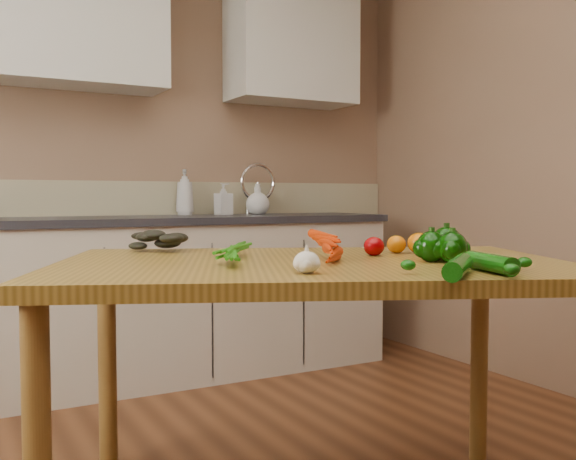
# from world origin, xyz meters

# --- Properties ---
(room) EXTENTS (4.04, 5.04, 2.64)m
(room) POSITION_xyz_m (0.00, 0.17, 1.25)
(room) COLOR brown
(room) RESTS_ON ground
(counter_run) EXTENTS (2.84, 0.64, 1.14)m
(counter_run) POSITION_xyz_m (0.21, 2.19, 0.46)
(counter_run) COLOR #BAAD9B
(counter_run) RESTS_ON ground
(upper_cabinets) EXTENTS (2.15, 0.35, 0.70)m
(upper_cabinets) POSITION_xyz_m (0.51, 2.32, 1.95)
(upper_cabinets) COLOR silver
(upper_cabinets) RESTS_ON room
(table) EXTENTS (1.79, 1.51, 0.82)m
(table) POSITION_xyz_m (0.21, 0.41, 0.73)
(table) COLOR olive
(table) RESTS_ON ground
(soap_bottle_a) EXTENTS (0.13, 0.13, 0.27)m
(soap_bottle_a) POSITION_xyz_m (0.50, 2.35, 1.04)
(soap_bottle_a) COLOR silver
(soap_bottle_a) RESTS_ON counter_run
(soap_bottle_b) EXTENTS (0.10, 0.10, 0.19)m
(soap_bottle_b) POSITION_xyz_m (0.73, 2.33, 1.00)
(soap_bottle_b) COLOR silver
(soap_bottle_b) RESTS_ON counter_run
(soap_bottle_c) EXTENTS (0.20, 0.20, 0.18)m
(soap_bottle_c) POSITION_xyz_m (0.93, 2.26, 0.99)
(soap_bottle_c) COLOR silver
(soap_bottle_c) RESTS_ON counter_run
(carrot_bunch) EXTENTS (0.35, 0.31, 0.08)m
(carrot_bunch) POSITION_xyz_m (0.18, 0.44, 0.85)
(carrot_bunch) COLOR red
(carrot_bunch) RESTS_ON table
(leafy_greens) EXTENTS (0.22, 0.20, 0.11)m
(leafy_greens) POSITION_xyz_m (-0.11, 0.92, 0.87)
(leafy_greens) COLOR black
(leafy_greens) RESTS_ON table
(garlic_bulb) EXTENTS (0.07, 0.07, 0.06)m
(garlic_bulb) POSITION_xyz_m (0.03, 0.13, 0.84)
(garlic_bulb) COLOR silver
(garlic_bulb) RESTS_ON table
(pepper_a) EXTENTS (0.09, 0.09, 0.09)m
(pepper_a) POSITION_xyz_m (0.50, 0.21, 0.86)
(pepper_a) COLOR black
(pepper_a) RESTS_ON table
(pepper_b) EXTENTS (0.10, 0.10, 0.10)m
(pepper_b) POSITION_xyz_m (0.59, 0.24, 0.87)
(pepper_b) COLOR black
(pepper_b) RESTS_ON table
(pepper_c) EXTENTS (0.09, 0.09, 0.09)m
(pepper_c) POSITION_xyz_m (0.53, 0.15, 0.86)
(pepper_c) COLOR black
(pepper_c) RESTS_ON table
(tomato_a) EXTENTS (0.07, 0.07, 0.06)m
(tomato_a) POSITION_xyz_m (0.46, 0.44, 0.85)
(tomato_a) COLOR #8D0206
(tomato_a) RESTS_ON table
(tomato_b) EXTENTS (0.07, 0.07, 0.06)m
(tomato_b) POSITION_xyz_m (0.59, 0.49, 0.85)
(tomato_b) COLOR #D26305
(tomato_b) RESTS_ON table
(tomato_c) EXTENTS (0.08, 0.08, 0.07)m
(tomato_c) POSITION_xyz_m (0.65, 0.44, 0.85)
(tomato_c) COLOR #D26305
(tomato_c) RESTS_ON table
(zucchini_a) EXTENTS (0.10, 0.20, 0.05)m
(zucchini_a) POSITION_xyz_m (0.45, -0.07, 0.84)
(zucchini_a) COLOR #084207
(zucchini_a) RESTS_ON table
(zucchini_b) EXTENTS (0.22, 0.19, 0.05)m
(zucchini_b) POSITION_xyz_m (0.32, -0.10, 0.84)
(zucchini_b) COLOR #084207
(zucchini_b) RESTS_ON table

